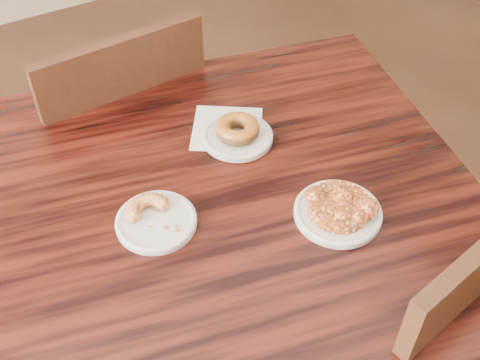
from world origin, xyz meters
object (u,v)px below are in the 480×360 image
chair_far (111,140)px  apple_fritter (339,204)px  cafe_table (238,299)px  glazed_donut (238,129)px  cruller_fragment (155,215)px

chair_far → apple_fritter: chair_far is taller
cafe_table → apple_fritter: size_ratio=6.00×
glazed_donut → chair_far: bearing=108.6°
cruller_fragment → cafe_table: bearing=-4.3°
apple_fritter → glazed_donut: bearing=101.8°
cafe_table → glazed_donut: bearing=72.7°
chair_far → cruller_fragment: size_ratio=8.71×
cafe_table → chair_far: bearing=109.0°
cafe_table → cruller_fragment: bearing=-172.3°
apple_fritter → cruller_fragment: size_ratio=1.60×
chair_far → apple_fritter: bearing=102.4°
cafe_table → chair_far: 0.65m
chair_far → glazed_donut: (0.16, -0.49, 0.33)m
cafe_table → chair_far: chair_far is taller
chair_far → cruller_fragment: 0.71m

